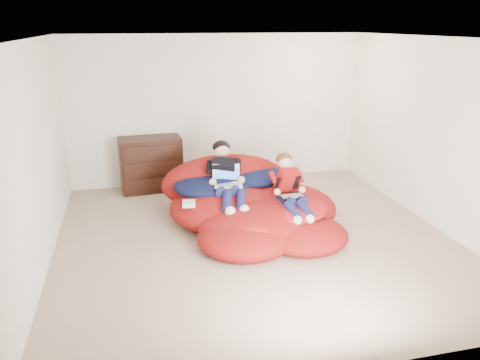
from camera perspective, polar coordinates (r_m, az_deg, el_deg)
The scene contains 9 objects.
room_shell at distance 6.02m, azimuth 1.88°, elevation -5.35°, with size 5.10×5.10×2.77m.
dresser at distance 7.86m, azimuth -10.79°, elevation 1.92°, with size 1.03×0.59×0.89m.
beanbag_pile at distance 6.46m, azimuth 1.24°, elevation -3.24°, with size 2.38×2.41×0.91m.
cream_pillow at distance 6.99m, azimuth -3.82°, elevation 1.60°, with size 0.43×0.28×0.28m, color silver.
older_boy at distance 6.43m, azimuth -1.71°, elevation 0.76°, with size 0.42×1.18×0.74m.
younger_boy at distance 6.23m, azimuth 6.02°, elevation -0.58°, with size 0.38×0.98×0.69m.
laptop_white at distance 6.36m, azimuth -1.55°, elevation 0.08°, with size 0.41×0.39×0.27m.
laptop_black at distance 6.22m, azimuth 6.09°, elevation -1.24°, with size 0.35×0.36×0.23m.
power_adapter at distance 6.15m, azimuth -6.25°, elevation -2.88°, with size 0.16×0.16×0.06m, color white.
Camera 1 is at (-1.47, -5.30, 2.67)m, focal length 35.00 mm.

